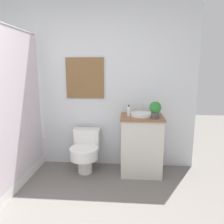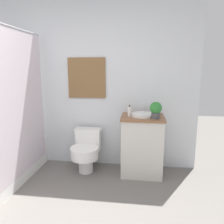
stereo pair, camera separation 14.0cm
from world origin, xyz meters
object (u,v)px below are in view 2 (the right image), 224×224
at_px(soap_bottle, 129,111).
at_px(sink, 143,115).
at_px(toilet, 86,149).
at_px(potted_plant, 156,109).

bearing_deg(soap_bottle, sink, 15.01).
height_order(toilet, soap_bottle, soap_bottle).
xyz_separation_m(sink, soap_bottle, (-0.18, -0.05, 0.05)).
distance_m(soap_bottle, potted_plant, 0.36).
xyz_separation_m(toilet, potted_plant, (0.97, -0.09, 0.64)).
relative_size(sink, soap_bottle, 2.24).
bearing_deg(potted_plant, soap_bottle, 167.18).
xyz_separation_m(soap_bottle, potted_plant, (0.35, -0.08, 0.05)).
bearing_deg(sink, soap_bottle, -164.99).
distance_m(toilet, soap_bottle, 0.86).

